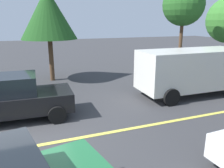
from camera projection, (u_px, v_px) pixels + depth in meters
name	position (u px, v px, depth m)	size (l,w,h in m)	color
ground_plane	(27.00, 148.00, 6.51)	(80.00, 80.00, 0.00)	#38383A
lane_marking_centre	(123.00, 130.00, 7.54)	(28.00, 0.16, 0.01)	#E0D14C
white_van	(192.00, 69.00, 10.92)	(5.24, 2.35, 2.20)	silver
car_black_mid_road	(14.00, 98.00, 8.20)	(4.08, 2.07, 1.67)	black
tree_left_verge	(48.00, 14.00, 12.92)	(3.22, 3.22, 5.35)	#513823
tree_centre_verge	(184.00, 5.00, 14.51)	(2.67, 2.67, 5.86)	#513823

